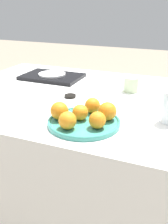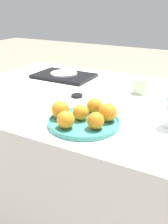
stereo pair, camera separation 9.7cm
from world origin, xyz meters
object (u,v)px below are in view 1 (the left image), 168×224
object	(u,v)px
orange_1	(80,112)
cup_0	(131,84)
orange_0	(97,120)
soy_dish	(70,96)
fruit_platter	(84,122)
orange_5	(92,105)
orange_3	(59,111)
orange_2	(107,111)
side_plate	(52,74)
serving_tray	(52,77)
orange_4	(67,120)

from	to	relation	value
orange_1	cup_0	xyz separation A→B (m)	(0.09, 0.44, -0.01)
orange_0	soy_dish	size ratio (longest dim) A/B	1.09
fruit_platter	orange_0	distance (m)	0.08
orange_1	orange_5	world-z (taller)	orange_5
orange_0	orange_3	world-z (taller)	orange_3
orange_1	orange_2	xyz separation A→B (m)	(0.09, 0.04, 0.00)
orange_5	orange_0	bearing A→B (deg)	-62.00
fruit_platter	cup_0	size ratio (longest dim) A/B	3.62
fruit_platter	side_plate	world-z (taller)	side_plate
serving_tray	soy_dish	bearing A→B (deg)	-47.24
serving_tray	orange_0	bearing A→B (deg)	-48.54
orange_1	cup_0	size ratio (longest dim) A/B	0.79
fruit_platter	serving_tray	bearing A→B (deg)	129.22
fruit_platter	orange_4	bearing A→B (deg)	-109.92
fruit_platter	orange_2	world-z (taller)	orange_2
orange_2	cup_0	bearing A→B (deg)	90.49
side_plate	orange_1	bearing A→B (deg)	-51.63
fruit_platter	orange_1	world-z (taller)	orange_1
serving_tray	cup_0	distance (m)	0.50
orange_0	orange_1	size ratio (longest dim) A/B	1.02
fruit_platter	side_plate	bearing A→B (deg)	129.22
orange_1	orange_3	bearing A→B (deg)	-161.16
orange_3	soy_dish	bearing A→B (deg)	107.21
orange_0	orange_5	distance (m)	0.14
orange_0	cup_0	size ratio (longest dim) A/B	0.81
orange_0	serving_tray	xyz separation A→B (m)	(-0.49, 0.55, -0.03)
fruit_platter	orange_4	size ratio (longest dim) A/B	4.31
orange_2	soy_dish	distance (m)	0.33
orange_1	orange_0	bearing A→B (deg)	-26.58
orange_0	side_plate	size ratio (longest dim) A/B	0.38
orange_5	soy_dish	xyz separation A→B (m)	(-0.18, 0.16, -0.04)
serving_tray	fruit_platter	bearing A→B (deg)	-50.78
fruit_platter	cup_0	bearing A→B (deg)	80.81
soy_dish	orange_0	bearing A→B (deg)	-49.79
orange_2	orange_4	distance (m)	0.16
orange_1	fruit_platter	bearing A→B (deg)	-20.34
orange_3	serving_tray	distance (m)	0.63
orange_3	serving_tray	bearing A→B (deg)	121.53
orange_3	orange_5	distance (m)	0.14
side_plate	cup_0	distance (m)	0.50
fruit_platter	orange_4	world-z (taller)	orange_4
orange_4	soy_dish	world-z (taller)	orange_4
fruit_platter	cup_0	xyz separation A→B (m)	(0.07, 0.45, 0.03)
fruit_platter	orange_1	bearing A→B (deg)	159.66
orange_0	orange_1	bearing A→B (deg)	153.42
orange_2	side_plate	distance (m)	0.68
orange_2	cup_0	world-z (taller)	orange_2
fruit_platter	side_plate	size ratio (longest dim) A/B	1.71
soy_dish	orange_4	bearing A→B (deg)	-66.06
orange_4	soy_dish	distance (m)	0.36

